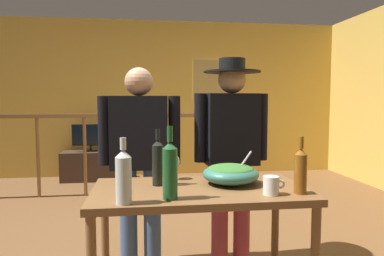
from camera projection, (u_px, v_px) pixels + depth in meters
The scene contains 16 objects.
ground_plane at pixel (178, 250), 3.02m from camera, with size 8.24×8.24×0.00m, color brown.
back_wall at pixel (161, 99), 6.05m from camera, with size 6.16×0.10×2.58m, color gold.
framed_picture at pixel (208, 80), 6.07m from camera, with size 0.53×0.03×0.68m, color tan.
stair_railing at pixel (125, 142), 4.75m from camera, with size 3.63×0.10×1.14m.
tv_console at pixel (91, 166), 5.64m from camera, with size 0.90×0.40×0.46m, color #38281E.
flat_screen_tv at pixel (90, 135), 5.57m from camera, with size 0.55×0.12×0.43m.
serving_table at pixel (199, 203), 2.07m from camera, with size 1.23×0.66×0.76m.
salad_bowl at pixel (231, 173), 2.16m from camera, with size 0.34×0.34×0.20m.
wine_glass at pixel (173, 162), 2.28m from camera, with size 0.08×0.08×0.16m.
wine_bottle_dark at pixel (158, 162), 2.12m from camera, with size 0.07×0.07×0.34m.
wine_bottle_green at pixel (170, 169), 1.82m from camera, with size 0.08×0.08×0.38m.
wine_bottle_amber at pixel (301, 170), 1.93m from camera, with size 0.07×0.07×0.31m.
wine_bottle_clear at pixel (124, 176), 1.74m from camera, with size 0.08×0.08×0.33m.
mug_white at pixel (271, 185), 1.91m from camera, with size 0.12×0.08×0.10m.
person_standing_left at pixel (140, 151), 2.67m from camera, with size 0.61×0.25×1.51m.
person_standing_right at pixel (231, 143), 2.75m from camera, with size 0.58×0.44×1.58m.
Camera 1 is at (-0.27, -2.92, 1.27)m, focal length 33.38 mm.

